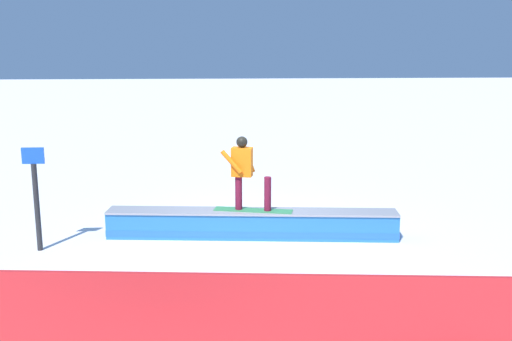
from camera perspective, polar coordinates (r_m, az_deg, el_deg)
name	(u,v)px	position (r m, az deg, el deg)	size (l,w,h in m)	color
ground_plane	(252,237)	(11.89, -0.40, -6.50)	(120.00, 120.00, 0.00)	white
grind_box	(252,225)	(11.81, -0.41, -5.33)	(5.81, 1.15, 0.56)	#266DB6
snowboarder	(245,171)	(11.56, -1.05, -0.02)	(1.59, 0.65, 1.49)	#358A53
safety_fence	(275,314)	(7.47, 1.87, -13.74)	(9.69, 0.06, 1.04)	red
trail_marker	(36,196)	(11.61, -20.55, -2.34)	(0.40, 0.10, 1.96)	#262628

